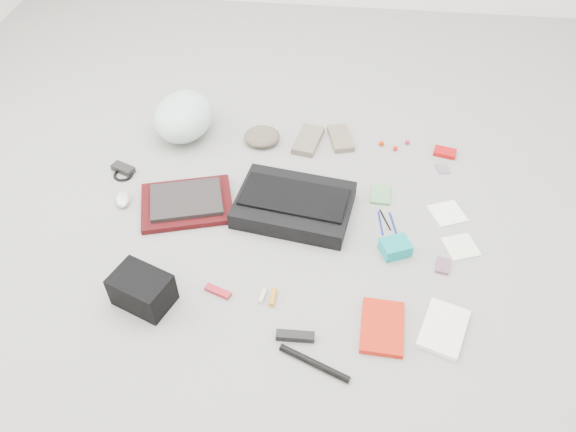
# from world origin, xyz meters

# --- Properties ---
(ground_plane) EXTENTS (4.00, 4.00, 0.00)m
(ground_plane) POSITION_xyz_m (0.00, 0.00, 0.00)
(ground_plane) COLOR gray
(messenger_bag) EXTENTS (0.51, 0.40, 0.08)m
(messenger_bag) POSITION_xyz_m (0.02, 0.08, 0.04)
(messenger_bag) COLOR black
(messenger_bag) RESTS_ON ground_plane
(bag_flap) EXTENTS (0.46, 0.26, 0.01)m
(bag_flap) POSITION_xyz_m (0.02, 0.08, 0.08)
(bag_flap) COLOR black
(bag_flap) RESTS_ON messenger_bag
(laptop_sleeve) EXTENTS (0.44, 0.38, 0.03)m
(laptop_sleeve) POSITION_xyz_m (-0.44, 0.06, 0.01)
(laptop_sleeve) COLOR #3C090B
(laptop_sleeve) RESTS_ON ground_plane
(laptop) EXTENTS (0.35, 0.29, 0.02)m
(laptop) POSITION_xyz_m (-0.44, 0.06, 0.04)
(laptop) COLOR black
(laptop) RESTS_ON laptop_sleeve
(bike_helmet) EXTENTS (0.30, 0.36, 0.20)m
(bike_helmet) POSITION_xyz_m (-0.56, 0.55, 0.10)
(bike_helmet) COLOR silver
(bike_helmet) RESTS_ON ground_plane
(beanie) EXTENTS (0.20, 0.19, 0.06)m
(beanie) POSITION_xyz_m (-0.19, 0.53, 0.03)
(beanie) COLOR brown
(beanie) RESTS_ON ground_plane
(mitten_left) EXTENTS (0.15, 0.23, 0.03)m
(mitten_left) POSITION_xyz_m (0.03, 0.55, 0.02)
(mitten_left) COLOR #726657
(mitten_left) RESTS_ON ground_plane
(mitten_right) EXTENTS (0.14, 0.21, 0.03)m
(mitten_right) POSITION_xyz_m (0.19, 0.58, 0.01)
(mitten_right) COLOR #746651
(mitten_right) RESTS_ON ground_plane
(power_brick) EXTENTS (0.12, 0.09, 0.03)m
(power_brick) POSITION_xyz_m (-0.78, 0.25, 0.01)
(power_brick) COLOR black
(power_brick) RESTS_ON ground_plane
(cable_coil) EXTENTS (0.11, 0.11, 0.01)m
(cable_coil) POSITION_xyz_m (-0.77, 0.22, 0.01)
(cable_coil) COLOR black
(cable_coil) RESTS_ON ground_plane
(mouse) EXTENTS (0.09, 0.11, 0.04)m
(mouse) POSITION_xyz_m (-0.72, 0.05, 0.02)
(mouse) COLOR silver
(mouse) RESTS_ON ground_plane
(camera_bag) EXTENTS (0.24, 0.21, 0.13)m
(camera_bag) POSITION_xyz_m (-0.47, -0.44, 0.07)
(camera_bag) COLOR black
(camera_bag) RESTS_ON ground_plane
(multitool) EXTENTS (0.11, 0.06, 0.02)m
(multitool) POSITION_xyz_m (-0.22, -0.37, 0.01)
(multitool) COLOR maroon
(multitool) RESTS_ON ground_plane
(toiletry_tube_white) EXTENTS (0.03, 0.06, 0.02)m
(toiletry_tube_white) POSITION_xyz_m (-0.05, -0.38, 0.01)
(toiletry_tube_white) COLOR beige
(toiletry_tube_white) RESTS_ON ground_plane
(toiletry_tube_orange) EXTENTS (0.02, 0.07, 0.02)m
(toiletry_tube_orange) POSITION_xyz_m (-0.01, -0.38, 0.01)
(toiletry_tube_orange) COLOR orange
(toiletry_tube_orange) RESTS_ON ground_plane
(u_lock) EXTENTS (0.13, 0.04, 0.03)m
(u_lock) POSITION_xyz_m (0.09, -0.53, 0.01)
(u_lock) COLOR black
(u_lock) RESTS_ON ground_plane
(bike_pump) EXTENTS (0.25, 0.12, 0.02)m
(bike_pump) POSITION_xyz_m (0.16, -0.63, 0.01)
(bike_pump) COLOR black
(bike_pump) RESTS_ON ground_plane
(book_red) EXTENTS (0.16, 0.23, 0.02)m
(book_red) POSITION_xyz_m (0.38, -0.46, 0.01)
(book_red) COLOR red
(book_red) RESTS_ON ground_plane
(book_white) EXTENTS (0.20, 0.25, 0.02)m
(book_white) POSITION_xyz_m (0.60, -0.45, 0.01)
(book_white) COLOR white
(book_white) RESTS_ON ground_plane
(notepad) EXTENTS (0.09, 0.12, 0.01)m
(notepad) POSITION_xyz_m (0.38, 0.21, 0.01)
(notepad) COLOR #538B50
(notepad) RESTS_ON ground_plane
(pen_blue) EXTENTS (0.03, 0.13, 0.01)m
(pen_blue) POSITION_xyz_m (0.38, 0.05, 0.00)
(pen_blue) COLOR #0E139A
(pen_blue) RESTS_ON ground_plane
(pen_black) EXTENTS (0.05, 0.12, 0.01)m
(pen_black) POSITION_xyz_m (0.40, 0.07, 0.00)
(pen_black) COLOR black
(pen_black) RESTS_ON ground_plane
(pen_navy) EXTENTS (0.04, 0.15, 0.01)m
(pen_navy) POSITION_xyz_m (0.43, 0.04, 0.00)
(pen_navy) COLOR navy
(pen_navy) RESTS_ON ground_plane
(accordion_wallet) EXTENTS (0.13, 0.12, 0.05)m
(accordion_wallet) POSITION_xyz_m (0.43, -0.10, 0.03)
(accordion_wallet) COLOR #099392
(accordion_wallet) RESTS_ON ground_plane
(card_deck) EXTENTS (0.06, 0.08, 0.01)m
(card_deck) POSITION_xyz_m (0.62, -0.16, 0.01)
(card_deck) COLOR #774F69
(card_deck) RESTS_ON ground_plane
(napkin_top) EXTENTS (0.17, 0.17, 0.01)m
(napkin_top) POSITION_xyz_m (0.66, 0.14, 0.00)
(napkin_top) COLOR white
(napkin_top) RESTS_ON ground_plane
(napkin_bottom) EXTENTS (0.15, 0.15, 0.01)m
(napkin_bottom) POSITION_xyz_m (0.70, -0.05, 0.00)
(napkin_bottom) COLOR white
(napkin_bottom) RESTS_ON ground_plane
(lollipop_a) EXTENTS (0.03, 0.03, 0.02)m
(lollipop_a) POSITION_xyz_m (0.38, 0.57, 0.01)
(lollipop_a) COLOR #B61F00
(lollipop_a) RESTS_ON ground_plane
(lollipop_b) EXTENTS (0.03, 0.03, 0.02)m
(lollipop_b) POSITION_xyz_m (0.45, 0.54, 0.01)
(lollipop_b) COLOR red
(lollipop_b) RESTS_ON ground_plane
(lollipop_c) EXTENTS (0.03, 0.03, 0.02)m
(lollipop_c) POSITION_xyz_m (0.51, 0.59, 0.01)
(lollipop_c) COLOR #B4172D
(lollipop_c) RESTS_ON ground_plane
(altoids_tin) EXTENTS (0.11, 0.09, 0.02)m
(altoids_tin) POSITION_xyz_m (0.68, 0.53, 0.01)
(altoids_tin) COLOR #AD0B0D
(altoids_tin) RESTS_ON ground_plane
(stamp_sheet) EXTENTS (0.07, 0.08, 0.00)m
(stamp_sheet) POSITION_xyz_m (0.66, 0.43, 0.00)
(stamp_sheet) COLOR gray
(stamp_sheet) RESTS_ON ground_plane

